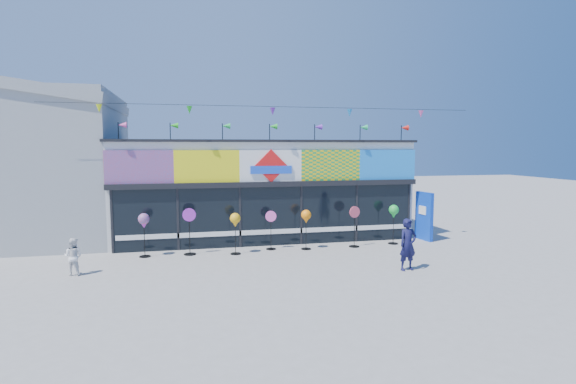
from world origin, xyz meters
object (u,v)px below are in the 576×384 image
object	(u,v)px
spinner_3	(271,229)
child	(73,257)
adult_man	(408,245)
spinner_4	(306,218)
spinner_2	(235,221)
spinner_1	(189,230)
blue_sign	(424,216)
spinner_5	(354,225)
spinner_0	(144,222)
spinner_6	(394,213)

from	to	relation	value
spinner_3	child	bearing A→B (deg)	-162.39
child	adult_man	bearing A→B (deg)	-175.19
spinner_3	spinner_4	world-z (taller)	spinner_4
spinner_2	spinner_3	size ratio (longest dim) A/B	1.02
spinner_2	spinner_1	bearing A→B (deg)	170.01
child	blue_sign	bearing A→B (deg)	-155.14
spinner_5	spinner_2	bearing A→B (deg)	-177.73
child	spinner_5	bearing A→B (deg)	-155.22
blue_sign	child	distance (m)	13.06
spinner_0	spinner_3	bearing A→B (deg)	2.19
spinner_2	child	world-z (taller)	spinner_2
blue_sign	spinner_1	bearing A→B (deg)	175.05
spinner_0	spinner_3	xyz separation A→B (m)	(4.50, 0.17, -0.46)
spinner_3	spinner_4	distance (m)	1.38
spinner_0	child	bearing A→B (deg)	-135.30
spinner_4	spinner_1	bearing A→B (deg)	178.83
spinner_3	spinner_1	bearing A→B (deg)	-176.46
blue_sign	spinner_3	size ratio (longest dim) A/B	1.36
spinner_2	adult_man	bearing A→B (deg)	-33.12
adult_man	child	bearing A→B (deg)	162.37
spinner_5	spinner_6	world-z (taller)	spinner_5
spinner_0	spinner_3	world-z (taller)	spinner_0
blue_sign	spinner_4	world-z (taller)	blue_sign
spinner_1	blue_sign	bearing A→B (deg)	3.12
child	spinner_6	bearing A→B (deg)	-155.91
blue_sign	spinner_5	xyz separation A→B (m)	(-3.27, -0.61, -0.16)
spinner_2	spinner_6	world-z (taller)	spinner_6
spinner_5	adult_man	size ratio (longest dim) A/B	0.97
spinner_2	spinner_3	distance (m)	1.51
spinner_0	blue_sign	bearing A→B (deg)	2.62
spinner_4	child	distance (m)	7.88
spinner_1	adult_man	world-z (taller)	spinner_1
spinner_0	adult_man	world-z (taller)	adult_man
blue_sign	spinner_6	xyz separation A→B (m)	(-1.57, -0.44, 0.25)
blue_sign	adult_man	size ratio (longest dim) A/B	1.22
spinner_1	spinner_4	xyz separation A→B (m)	(4.25, -0.09, 0.31)
spinner_2	child	xyz separation A→B (m)	(-5.00, -1.56, -0.63)
spinner_0	spinner_3	size ratio (longest dim) A/B	1.06
blue_sign	spinner_3	distance (m)	6.47
blue_sign	spinner_6	distance (m)	1.65
spinner_1	spinner_5	xyz separation A→B (m)	(6.16, -0.10, -0.05)
blue_sign	spinner_3	bearing A→B (deg)	174.85
spinner_3	child	world-z (taller)	spinner_3
spinner_6	adult_man	bearing A→B (deg)	-109.24
spinner_6	blue_sign	bearing A→B (deg)	15.79
blue_sign	spinner_2	xyz separation A→B (m)	(-7.83, -0.79, 0.20)
spinner_4	spinner_5	size ratio (longest dim) A/B	0.95
spinner_3	adult_man	bearing A→B (deg)	-45.79
spinner_5	spinner_0	bearing A→B (deg)	179.18
spinner_1	child	world-z (taller)	spinner_1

